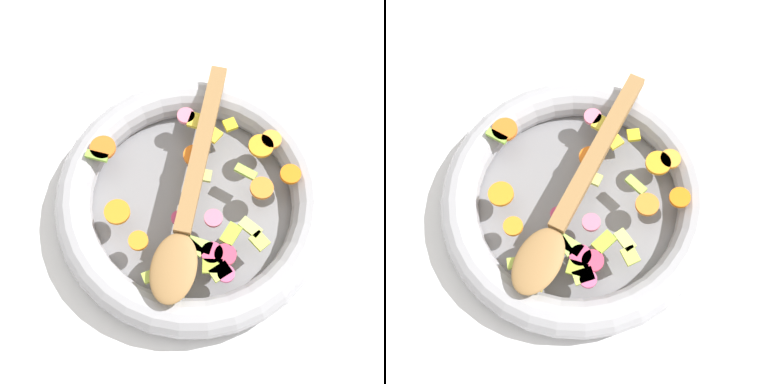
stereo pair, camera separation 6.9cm
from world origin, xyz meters
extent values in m
plane|color=silver|center=(0.00, 0.00, 0.00)|extent=(4.00, 4.00, 0.00)
cylinder|color=slate|center=(0.00, 0.00, 0.01)|extent=(0.32, 0.32, 0.01)
torus|color=#9E9EA5|center=(0.00, 0.00, 0.03)|extent=(0.37, 0.37, 0.05)
cylinder|color=orange|center=(-0.09, 0.01, 0.05)|extent=(0.03, 0.03, 0.01)
cylinder|color=orange|center=(0.10, -0.09, 0.05)|extent=(0.03, 0.03, 0.01)
cylinder|color=orange|center=(0.04, 0.03, 0.05)|extent=(0.04, 0.04, 0.01)
cylinder|color=orange|center=(0.11, -0.03, 0.05)|extent=(0.04, 0.04, 0.01)
cylinder|color=orange|center=(0.06, -0.07, 0.05)|extent=(0.04, 0.04, 0.01)
cylinder|color=orange|center=(0.13, -0.04, 0.05)|extent=(0.04, 0.04, 0.01)
cylinder|color=orange|center=(-0.03, 0.13, 0.05)|extent=(0.05, 0.05, 0.01)
cylinder|color=orange|center=(-0.08, 0.06, 0.05)|extent=(0.05, 0.05, 0.01)
cube|color=#98AB31|center=(-0.06, -0.08, 0.05)|extent=(0.03, 0.03, 0.01)
cube|color=#A3BB44|center=(-0.12, -0.03, 0.05)|extent=(0.03, 0.02, 0.01)
cube|color=#88B940|center=(-0.04, 0.13, 0.05)|extent=(0.02, 0.03, 0.01)
cube|color=#BDCF4E|center=(0.00, -0.11, 0.05)|extent=(0.02, 0.02, 0.01)
cube|color=#B6CC51|center=(-0.06, -0.09, 0.05)|extent=(0.03, 0.02, 0.01)
cube|color=#9CCF53|center=(-0.05, -0.05, 0.05)|extent=(0.03, 0.03, 0.01)
cube|color=#92B030|center=(-0.02, -0.07, 0.05)|extent=(0.03, 0.02, 0.01)
cube|color=#9BBD47|center=(0.07, -0.04, 0.05)|extent=(0.02, 0.03, 0.01)
cube|color=#B7C460|center=(0.02, 0.01, 0.05)|extent=(0.03, 0.03, 0.01)
cube|color=#BFCA62|center=(0.01, -0.09, 0.05)|extent=(0.02, 0.03, 0.01)
cube|color=#A7DA5D|center=(-0.06, -0.05, 0.05)|extent=(0.01, 0.03, 0.01)
cylinder|color=#C73A6A|center=(-0.04, -0.01, 0.05)|extent=(0.03, 0.03, 0.01)
cylinder|color=#DB385A|center=(-0.04, -0.09, 0.05)|extent=(0.04, 0.04, 0.01)
cylinder|color=#D96585|center=(-0.01, -0.04, 0.05)|extent=(0.03, 0.03, 0.01)
cylinder|color=pink|center=(0.08, 0.08, 0.05)|extent=(0.03, 0.03, 0.01)
cylinder|color=#DB426E|center=(-0.05, -0.07, 0.05)|extent=(0.03, 0.03, 0.01)
cylinder|color=#CF4F7F|center=(-0.06, -0.10, 0.05)|extent=(0.02, 0.02, 0.01)
cube|color=yellow|center=(0.08, 0.03, 0.05)|extent=(0.02, 0.02, 0.01)
cube|color=yellow|center=(0.11, 0.02, 0.05)|extent=(0.02, 0.02, 0.01)
cube|color=yellow|center=(-0.08, -0.04, 0.05)|extent=(0.02, 0.02, 0.01)
cube|color=gold|center=(-0.11, -0.06, 0.05)|extent=(0.03, 0.03, 0.01)
cube|color=yellow|center=(0.09, 0.06, 0.05)|extent=(0.03, 0.03, 0.01)
cube|color=olive|center=(0.06, 0.03, 0.06)|extent=(0.23, 0.13, 0.01)
ellipsoid|color=olive|center=(-0.10, -0.05, 0.06)|extent=(0.11, 0.09, 0.01)
camera|label=1|loc=(-0.21, -0.17, 0.69)|focal=50.00mm
camera|label=2|loc=(-0.16, -0.22, 0.69)|focal=50.00mm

